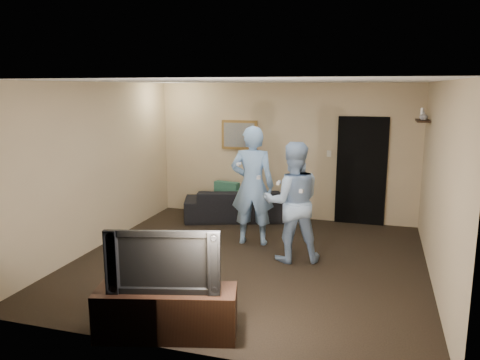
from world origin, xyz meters
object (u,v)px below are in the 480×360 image
(sofa, at_px, (239,204))
(television, at_px, (165,259))
(wii_player_left, at_px, (252,186))
(wii_player_right, at_px, (292,202))
(tv_console, at_px, (166,313))

(sofa, xyz_separation_m, television, (0.55, -4.36, 0.53))
(sofa, height_order, television, television)
(wii_player_left, xyz_separation_m, wii_player_right, (0.76, -0.57, -0.08))
(wii_player_left, bearing_deg, wii_player_right, -36.92)
(tv_console, relative_size, television, 1.26)
(wii_player_right, bearing_deg, sofa, 126.58)
(tv_console, bearing_deg, wii_player_left, 73.97)
(tv_console, xyz_separation_m, wii_player_right, (0.83, 2.51, 0.63))
(television, bearing_deg, tv_console, -14.66)
(tv_console, height_order, wii_player_right, wii_player_right)
(tv_console, distance_m, television, 0.58)
(tv_console, bearing_deg, sofa, 82.50)
(tv_console, xyz_separation_m, wii_player_left, (0.07, 3.07, 0.71))
(sofa, height_order, tv_console, sofa)
(wii_player_right, bearing_deg, television, -108.33)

